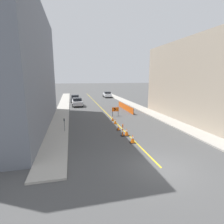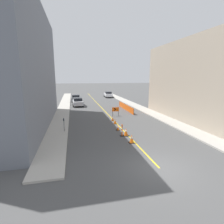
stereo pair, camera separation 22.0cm
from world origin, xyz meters
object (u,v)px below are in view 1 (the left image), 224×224
(traffic_cone_third, at_px, (118,128))
(arrow_barricade_primary, at_px, (115,110))
(parked_car_curb_far, at_px, (107,94))
(traffic_cone_nearest, at_px, (133,139))
(parked_car_curb_mid, at_px, (75,98))
(traffic_cone_fifth, at_px, (113,118))
(delineator_post_front, at_px, (123,131))
(parking_meter_near_curb, at_px, (64,122))
(traffic_cone_fourth, at_px, (115,121))
(traffic_cone_second, at_px, (127,132))
(parked_car_curb_near, at_px, (77,102))

(traffic_cone_third, bearing_deg, arrow_barricade_primary, 78.43)
(traffic_cone_third, height_order, parked_car_curb_far, parked_car_curb_far)
(traffic_cone_nearest, xyz_separation_m, arrow_barricade_primary, (1.16, 10.43, 0.52))
(parked_car_curb_mid, bearing_deg, traffic_cone_fifth, -74.24)
(traffic_cone_fifth, bearing_deg, delineator_post_front, -94.36)
(delineator_post_front, distance_m, arrow_barricade_primary, 8.72)
(parking_meter_near_curb, bearing_deg, parked_car_curb_mid, 85.75)
(traffic_cone_fourth, distance_m, delineator_post_front, 4.41)
(traffic_cone_fifth, bearing_deg, parked_car_curb_mid, 102.51)
(traffic_cone_nearest, xyz_separation_m, parked_car_curb_far, (4.75, 33.45, 0.44))
(traffic_cone_second, xyz_separation_m, arrow_barricade_primary, (1.07, 8.52, 0.52))
(traffic_cone_third, bearing_deg, traffic_cone_second, -80.18)
(traffic_cone_fifth, height_order, arrow_barricade_primary, arrow_barricade_primary)
(parked_car_curb_mid, bearing_deg, traffic_cone_nearest, -78.11)
(delineator_post_front, bearing_deg, traffic_cone_nearest, -80.10)
(parked_car_curb_near, bearing_deg, parking_meter_near_curb, -98.47)
(delineator_post_front, bearing_deg, traffic_cone_fifth, 85.64)
(traffic_cone_third, distance_m, parking_meter_near_curb, 5.51)
(parked_car_curb_near, xyz_separation_m, parked_car_curb_far, (8.55, 12.99, 0.00))
(traffic_cone_second, bearing_deg, parked_car_curb_near, 101.86)
(traffic_cone_nearest, bearing_deg, parking_meter_near_curb, 143.54)
(parked_car_curb_near, bearing_deg, traffic_cone_fifth, -74.83)
(parked_car_curb_near, distance_m, parking_meter_near_curb, 16.39)
(traffic_cone_second, xyz_separation_m, parked_car_curb_mid, (-4.09, 24.44, 0.44))
(traffic_cone_fourth, bearing_deg, traffic_cone_second, -89.80)
(traffic_cone_fifth, xyz_separation_m, parked_car_curb_near, (-3.93, 12.73, 0.48))
(traffic_cone_nearest, distance_m, traffic_cone_third, 3.71)
(traffic_cone_fourth, xyz_separation_m, parking_meter_near_curb, (-5.73, -2.06, 0.75))
(traffic_cone_fourth, relative_size, parking_meter_near_curb, 0.49)
(parking_meter_near_curb, bearing_deg, delineator_post_front, -23.66)
(traffic_cone_nearest, bearing_deg, parked_car_curb_mid, 98.64)
(traffic_cone_third, xyz_separation_m, traffic_cone_fifth, (0.35, 4.02, 0.06))
(traffic_cone_third, bearing_deg, traffic_cone_fourth, 83.33)
(traffic_cone_nearest, relative_size, delineator_post_front, 0.63)
(traffic_cone_nearest, height_order, parked_car_curb_near, parked_car_curb_near)
(traffic_cone_fourth, relative_size, parked_car_curb_mid, 0.15)
(traffic_cone_fifth, bearing_deg, parked_car_curb_near, 107.16)
(traffic_cone_second, bearing_deg, parked_car_curb_far, 81.60)
(arrow_barricade_primary, bearing_deg, parked_car_curb_mid, 108.67)
(parking_meter_near_curb, bearing_deg, arrow_barricade_primary, 42.57)
(arrow_barricade_primary, xyz_separation_m, parking_meter_near_curb, (-6.81, -6.25, 0.19))
(traffic_cone_fourth, xyz_separation_m, parked_car_curb_far, (4.67, 27.22, 0.48))
(arrow_barricade_primary, bearing_deg, traffic_cone_fourth, -103.73)
(arrow_barricade_primary, xyz_separation_m, parked_car_curb_near, (-4.96, 10.03, -0.09))
(traffic_cone_second, height_order, traffic_cone_fourth, traffic_cone_second)
(traffic_cone_second, distance_m, traffic_cone_third, 1.82)
(traffic_cone_nearest, bearing_deg, parked_car_curb_far, 81.92)
(traffic_cone_second, xyz_separation_m, parked_car_curb_far, (4.66, 31.54, 0.44))
(parked_car_curb_far, bearing_deg, parking_meter_near_curb, -107.13)
(traffic_cone_fourth, height_order, arrow_barricade_primary, arrow_barricade_primary)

